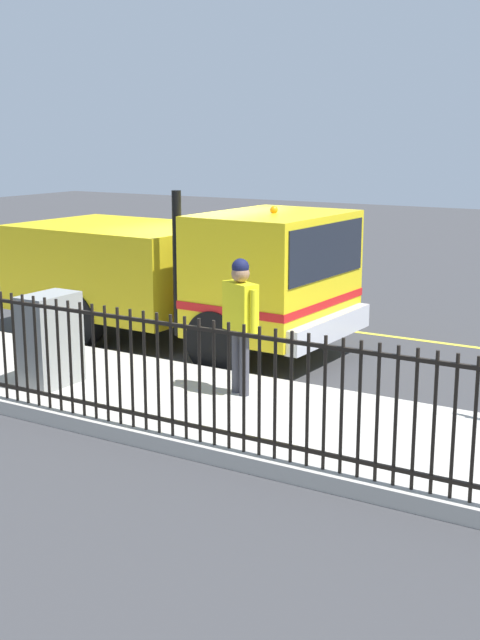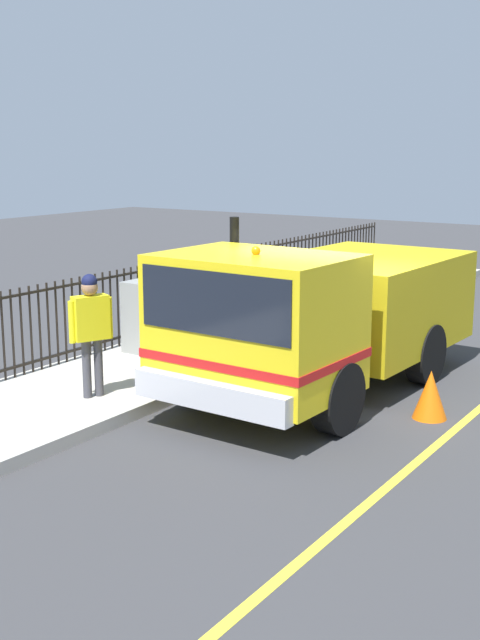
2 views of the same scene
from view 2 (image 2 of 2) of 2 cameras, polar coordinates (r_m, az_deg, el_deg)
The scene contains 8 objects.
ground_plane at distance 12.45m, azimuth 6.48°, elevation -5.22°, with size 56.42×56.42×0.00m, color #38383A.
sidewalk_slab at distance 14.01m, azimuth -4.73°, elevation -2.84°, with size 2.68×25.65×0.18m, color #B7B2A8.
lane_marking at distance 11.72m, azimuth 15.56°, elevation -6.70°, with size 0.12×23.08×0.01m, color yellow.
work_truck at distance 12.12m, azimuth 5.26°, elevation 0.69°, with size 2.72×6.01×2.66m.
worker_standing at distance 11.63m, azimuth -10.37°, elevation -0.16°, with size 0.41×0.60×1.77m.
iron_fence at distance 14.59m, azimuth -8.51°, elevation 0.84°, with size 0.04×21.84×1.38m.
utility_cabinet at distance 14.08m, azimuth -6.47°, elevation 0.15°, with size 0.80×0.49×1.24m, color gray.
traffic_cone at distance 11.55m, azimuth 13.15°, elevation -5.09°, with size 0.48×0.48×0.68m, color orange.
Camera 2 is at (-5.33, 10.64, 3.68)m, focal length 45.84 mm.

